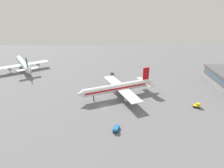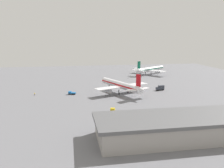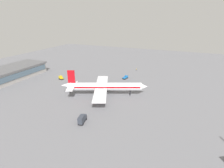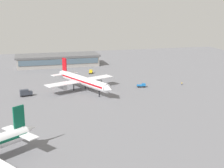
{
  "view_description": "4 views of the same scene",
  "coord_description": "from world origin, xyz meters",
  "views": [
    {
      "loc": [
        -81.73,
        -4.25,
        48.03
      ],
      "look_at": [
        14.01,
        -3.66,
        6.1
      ],
      "focal_mm": 30.26,
      "sensor_mm": 36.0,
      "label": 1
    },
    {
      "loc": [
        -19.82,
        -153.78,
        35.21
      ],
      "look_at": [
        7.89,
        4.61,
        3.72
      ],
      "focal_mm": 38.98,
      "sensor_mm": 36.0,
      "label": 2
    },
    {
      "loc": [
        90.66,
        31.52,
        40.21
      ],
      "look_at": [
        6.72,
        -4.49,
        5.32
      ],
      "focal_mm": 28.31,
      "sensor_mm": 36.0,
      "label": 3
    },
    {
      "loc": [
        38.14,
        145.88,
        41.61
      ],
      "look_at": [
        -2.76,
        -3.75,
        3.2
      ],
      "focal_mm": 51.4,
      "sensor_mm": 36.0,
      "label": 4
    }
  ],
  "objects": [
    {
      "name": "airplane_at_gate",
      "position": [
        54.52,
        63.65,
        4.91
      ],
      "size": [
        38.67,
        32.62,
        13.52
      ],
      "rotation": [
        0.0,
        0.0,
        0.6
      ],
      "color": "white",
      "rests_on": "ground"
    },
    {
      "name": "ground",
      "position": [
        0.0,
        0.0,
        0.0
      ],
      "size": [
        288.0,
        288.0,
        0.0
      ],
      "primitive_type": "plane",
      "color": "slate"
    },
    {
      "name": "catering_truck",
      "position": [
        39.05,
        -3.76,
        1.7
      ],
      "size": [
        5.87,
        3.09,
        3.3
      ],
      "rotation": [
        0.0,
        0.0,
        3.34
      ],
      "color": "black",
      "rests_on": "ground"
    },
    {
      "name": "pushback_tractor",
      "position": [
        -19.26,
        -5.5,
        0.97
      ],
      "size": [
        4.71,
        3.0,
        1.9
      ],
      "rotation": [
        0.0,
        0.0,
        2.92
      ],
      "color": "black",
      "rests_on": "ground"
    },
    {
      "name": "airplane_taxiing",
      "position": [
        11.62,
        -7.14,
        5.16
      ],
      "size": [
        36.63,
        44.28,
        14.2
      ],
      "rotation": [
        0.0,
        0.0,
        1.97
      ],
      "color": "white",
      "rests_on": "ground"
    },
    {
      "name": "baggage_tug",
      "position": [
        -0.6,
        -45.77,
        1.16
      ],
      "size": [
        3.01,
        3.62,
        2.3
      ],
      "rotation": [
        0.0,
        0.0,
        4.41
      ],
      "color": "black",
      "rests_on": "ground"
    }
  ]
}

